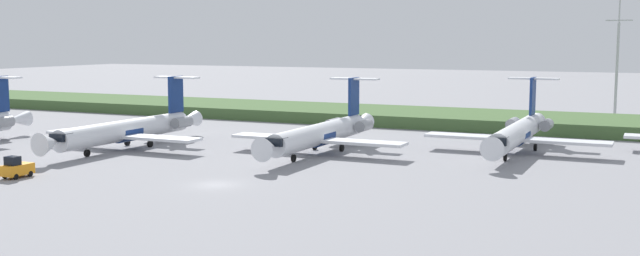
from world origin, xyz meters
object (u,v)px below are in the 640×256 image
object	(u,v)px
regional_jet_fourth	(518,132)
antenna_mast	(617,58)
baggage_tug	(17,168)
regional_jet_third	(322,133)
regional_jet_second	(129,129)

from	to	relation	value
regional_jet_fourth	antenna_mast	world-z (taller)	antenna_mast
regional_jet_fourth	baggage_tug	distance (m)	59.32
regional_jet_third	regional_jet_fourth	size ratio (longest dim) A/B	1.00
baggage_tug	regional_jet_fourth	bearing A→B (deg)	42.38
regional_jet_third	antenna_mast	world-z (taller)	antenna_mast
regional_jet_third	baggage_tug	bearing A→B (deg)	-126.62
regional_jet_third	regional_jet_fourth	xyz separation A→B (m)	(22.29, 11.03, 0.00)
regional_jet_second	regional_jet_third	distance (m)	25.61
antenna_mast	regional_jet_third	bearing A→B (deg)	-119.34
regional_jet_second	baggage_tug	size ratio (longest dim) A/B	9.69
antenna_mast	baggage_tug	size ratio (longest dim) A/B	8.36
regional_jet_second	antenna_mast	bearing A→B (deg)	48.24
antenna_mast	regional_jet_second	bearing A→B (deg)	-131.76
regional_jet_third	antenna_mast	xyz separation A→B (m)	(31.06, 55.26, 8.50)
regional_jet_second	baggage_tug	world-z (taller)	regional_jet_second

